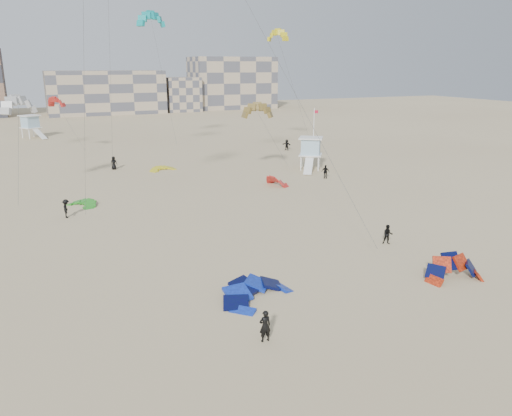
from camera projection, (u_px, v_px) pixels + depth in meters
name	position (u px, v px, depth m)	size (l,w,h in m)	color
ground	(256.00, 323.00, 27.21)	(320.00, 320.00, 0.00)	tan
kite_ground_blue	(258.00, 297.00, 30.20)	(5.06, 5.11, 1.49)	#1036C4
kite_ground_orange	(454.00, 279.00, 32.71)	(3.97, 2.93, 2.66)	#F93A13
kite_ground_green	(82.00, 206.00, 49.90)	(3.19, 3.31, 0.88)	green
kite_ground_red_far	(277.00, 185.00, 58.30)	(3.08, 2.58, 1.92)	red
kite_ground_yellow	(163.00, 170.00, 66.74)	(3.34, 3.47, 0.75)	yellow
kitesurfer_main	(265.00, 326.00, 25.18)	(0.63, 0.41, 1.72)	black
kitesurfer_b	(388.00, 235.00, 39.00)	(0.76, 0.59, 1.56)	black
kitesurfer_c	(66.00, 209.00, 45.73)	(1.12, 0.64, 1.73)	black
kitesurfer_d	(326.00, 172.00, 61.59)	(0.99, 0.41, 1.69)	black
kitesurfer_e	(114.00, 163.00, 66.94)	(0.87, 0.56, 1.77)	black
kitesurfer_f	(287.00, 145.00, 82.04)	(1.65, 0.52, 1.77)	black
kite_fly_grey	(18.00, 106.00, 51.11)	(5.06, 10.23, 9.91)	#B8B8B8
kite_fly_olive	(257.00, 112.00, 61.06)	(5.84, 4.72, 8.49)	brown
kite_fly_yellow	(277.00, 36.00, 76.33)	(8.95, 4.61, 17.90)	yellow
kite_fly_teal_b	(151.00, 21.00, 77.20)	(5.41, 5.69, 20.69)	#0BA5A0
kite_fly_red	(56.00, 103.00, 75.95)	(5.38, 5.94, 8.28)	red
lifeguard_tower_near	(311.00, 153.00, 66.84)	(4.23, 6.47, 4.30)	white
lifeguard_tower_far	(31.00, 127.00, 95.49)	(4.23, 6.54, 4.35)	white
flagpole	(314.00, 136.00, 67.76)	(0.65, 0.10, 7.99)	white
condo_mid	(105.00, 92.00, 143.68)	(32.00, 16.00, 12.00)	tan
condo_east	(232.00, 83.00, 160.45)	(26.00, 14.00, 16.00)	tan
condo_fill_right	(181.00, 94.00, 150.76)	(10.00, 10.00, 10.00)	tan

